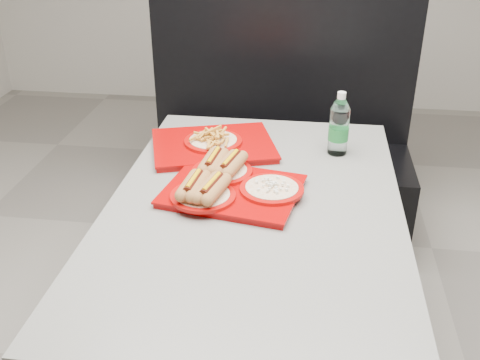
# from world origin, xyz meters

# --- Properties ---
(diner_table) EXTENTS (0.92, 1.42, 0.75)m
(diner_table) POSITION_xyz_m (0.00, 0.00, 0.58)
(diner_table) COLOR black
(diner_table) RESTS_ON ground
(booth_bench) EXTENTS (1.30, 0.57, 1.35)m
(booth_bench) POSITION_xyz_m (0.00, 1.09, 0.40)
(booth_bench) COLOR black
(booth_bench) RESTS_ON ground
(tray_near) EXTENTS (0.46, 0.40, 0.09)m
(tray_near) POSITION_xyz_m (-0.09, 0.06, 0.78)
(tray_near) COLOR #9A0404
(tray_near) RESTS_ON diner_table
(tray_far) EXTENTS (0.52, 0.46, 0.09)m
(tray_far) POSITION_xyz_m (-0.20, 0.38, 0.78)
(tray_far) COLOR #9A0404
(tray_far) RESTS_ON diner_table
(water_bottle) EXTENTS (0.07, 0.07, 0.23)m
(water_bottle) POSITION_xyz_m (0.26, 0.41, 0.85)
(water_bottle) COLOR silver
(water_bottle) RESTS_ON diner_table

